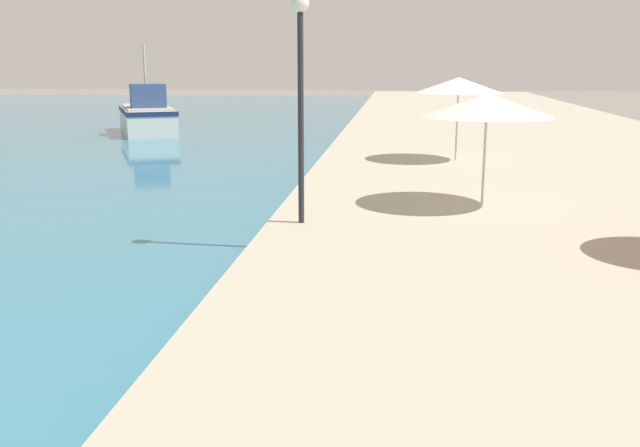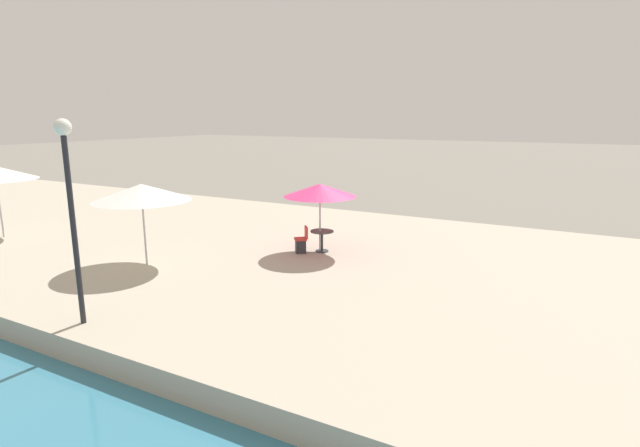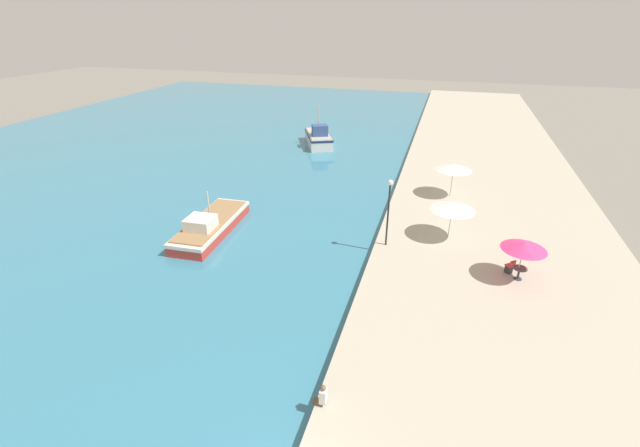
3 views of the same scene
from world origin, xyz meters
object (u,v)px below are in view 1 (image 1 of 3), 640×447
cafe_umbrella_striped (459,85)px  lamppost (301,71)px  fishing_boat_mid (147,116)px  cafe_umbrella_white (487,105)px

cafe_umbrella_striped → lamppost: (-3.89, -9.97, 0.60)m
cafe_umbrella_striped → lamppost: size_ratio=0.64×
fishing_boat_mid → cafe_umbrella_white: (15.49, -20.92, 1.96)m
fishing_boat_mid → cafe_umbrella_striped: fishing_boat_mid is taller
cafe_umbrella_striped → fishing_boat_mid: bearing=139.5°
cafe_umbrella_striped → lamppost: 10.72m
cafe_umbrella_white → lamppost: 4.60m
cafe_umbrella_striped → lamppost: bearing=-111.3°
lamppost → cafe_umbrella_striped: bearing=68.7°
fishing_boat_mid → cafe_umbrella_white: size_ratio=2.29×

